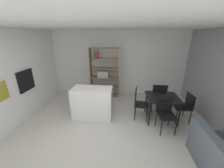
{
  "coord_description": "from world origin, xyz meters",
  "views": [
    {
      "loc": [
        0.55,
        -2.66,
        2.4
      ],
      "look_at": [
        0.24,
        0.61,
        1.2
      ],
      "focal_mm": 21.28,
      "sensor_mm": 36.0,
      "label": 1
    }
  ],
  "objects_px": {
    "open_bookshelf": "(104,72)",
    "dining_chair_window_side": "(185,105)",
    "dining_table": "(162,100)",
    "dining_chair_near": "(166,110)",
    "dining_chair_island_side": "(139,101)",
    "kitchen_island": "(93,103)",
    "built_in_oven": "(26,80)",
    "dining_chair_far": "(158,96)"
  },
  "relations": [
    {
      "from": "kitchen_island",
      "to": "dining_chair_window_side",
      "type": "xyz_separation_m",
      "value": [
        2.73,
        0.04,
        0.05
      ]
    },
    {
      "from": "built_in_oven",
      "to": "kitchen_island",
      "type": "relative_size",
      "value": 0.52
    },
    {
      "from": "dining_chair_far",
      "to": "dining_chair_near",
      "type": "height_order",
      "value": "dining_chair_far"
    },
    {
      "from": "open_bookshelf",
      "to": "dining_table",
      "type": "distance_m",
      "value": 2.54
    },
    {
      "from": "dining_table",
      "to": "dining_chair_near",
      "type": "height_order",
      "value": "dining_chair_near"
    },
    {
      "from": "built_in_oven",
      "to": "dining_chair_far",
      "type": "height_order",
      "value": "built_in_oven"
    },
    {
      "from": "kitchen_island",
      "to": "dining_chair_near",
      "type": "bearing_deg",
      "value": -10.99
    },
    {
      "from": "built_in_oven",
      "to": "dining_table",
      "type": "xyz_separation_m",
      "value": [
        4.02,
        0.12,
        -0.5
      ]
    },
    {
      "from": "dining_chair_window_side",
      "to": "built_in_oven",
      "type": "bearing_deg",
      "value": -90.88
    },
    {
      "from": "dining_chair_near",
      "to": "dining_chair_island_side",
      "type": "xyz_separation_m",
      "value": [
        -0.66,
        0.44,
        0.0
      ]
    },
    {
      "from": "built_in_oven",
      "to": "dining_chair_far",
      "type": "bearing_deg",
      "value": 7.8
    },
    {
      "from": "built_in_oven",
      "to": "dining_chair_island_side",
      "type": "bearing_deg",
      "value": 2.33
    },
    {
      "from": "kitchen_island",
      "to": "dining_chair_window_side",
      "type": "distance_m",
      "value": 2.73
    },
    {
      "from": "dining_chair_near",
      "to": "built_in_oven",
      "type": "bearing_deg",
      "value": 168.95
    },
    {
      "from": "open_bookshelf",
      "to": "dining_chair_far",
      "type": "xyz_separation_m",
      "value": [
        1.95,
        -1.15,
        -0.44
      ]
    },
    {
      "from": "dining_table",
      "to": "dining_chair_window_side",
      "type": "bearing_deg",
      "value": 0.34
    },
    {
      "from": "built_in_oven",
      "to": "dining_chair_near",
      "type": "xyz_separation_m",
      "value": [
        4.01,
        -0.31,
        -0.6
      ]
    },
    {
      "from": "dining_chair_island_side",
      "to": "dining_chair_far",
      "type": "bearing_deg",
      "value": -50.02
    },
    {
      "from": "kitchen_island",
      "to": "dining_chair_window_side",
      "type": "height_order",
      "value": "kitchen_island"
    },
    {
      "from": "kitchen_island",
      "to": "dining_chair_window_side",
      "type": "bearing_deg",
      "value": 0.75
    },
    {
      "from": "open_bookshelf",
      "to": "dining_table",
      "type": "height_order",
      "value": "open_bookshelf"
    },
    {
      "from": "kitchen_island",
      "to": "dining_table",
      "type": "distance_m",
      "value": 2.07
    },
    {
      "from": "dining_chair_far",
      "to": "dining_chair_window_side",
      "type": "xyz_separation_m",
      "value": [
        0.67,
        -0.42,
        -0.06
      ]
    },
    {
      "from": "dining_chair_island_side",
      "to": "dining_chair_window_side",
      "type": "bearing_deg",
      "value": -82.26
    },
    {
      "from": "dining_table",
      "to": "open_bookshelf",
      "type": "bearing_deg",
      "value": 141.11
    },
    {
      "from": "dining_chair_near",
      "to": "dining_chair_island_side",
      "type": "relative_size",
      "value": 1.0
    },
    {
      "from": "dining_table",
      "to": "dining_chair_window_side",
      "type": "relative_size",
      "value": 1.06
    },
    {
      "from": "kitchen_island",
      "to": "dining_chair_island_side",
      "type": "distance_m",
      "value": 1.39
    },
    {
      "from": "open_bookshelf",
      "to": "dining_chair_near",
      "type": "bearing_deg",
      "value": -45.92
    },
    {
      "from": "dining_chair_far",
      "to": "dining_chair_near",
      "type": "bearing_deg",
      "value": 91.15
    },
    {
      "from": "open_bookshelf",
      "to": "dining_chair_window_side",
      "type": "xyz_separation_m",
      "value": [
        2.62,
        -1.57,
        -0.5
      ]
    },
    {
      "from": "open_bookshelf",
      "to": "dining_chair_island_side",
      "type": "bearing_deg",
      "value": -50.59
    },
    {
      "from": "dining_chair_window_side",
      "to": "dining_chair_near",
      "type": "bearing_deg",
      "value": -59.87
    },
    {
      "from": "dining_chair_island_side",
      "to": "dining_chair_window_side",
      "type": "distance_m",
      "value": 1.34
    },
    {
      "from": "open_bookshelf",
      "to": "dining_chair_far",
      "type": "distance_m",
      "value": 2.31
    },
    {
      "from": "built_in_oven",
      "to": "open_bookshelf",
      "type": "xyz_separation_m",
      "value": [
        2.07,
        1.7,
        -0.14
      ]
    },
    {
      "from": "kitchen_island",
      "to": "dining_chair_near",
      "type": "distance_m",
      "value": 2.09
    },
    {
      "from": "dining_chair_near",
      "to": "dining_chair_window_side",
      "type": "bearing_deg",
      "value": 25.88
    },
    {
      "from": "dining_chair_window_side",
      "to": "dining_table",
      "type": "bearing_deg",
      "value": -92.08
    },
    {
      "from": "dining_chair_window_side",
      "to": "open_bookshelf",
      "type": "bearing_deg",
      "value": -123.38
    },
    {
      "from": "dining_table",
      "to": "dining_chair_island_side",
      "type": "xyz_separation_m",
      "value": [
        -0.67,
        0.01,
        -0.1
      ]
    },
    {
      "from": "dining_table",
      "to": "dining_chair_near",
      "type": "distance_m",
      "value": 0.44
    }
  ]
}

